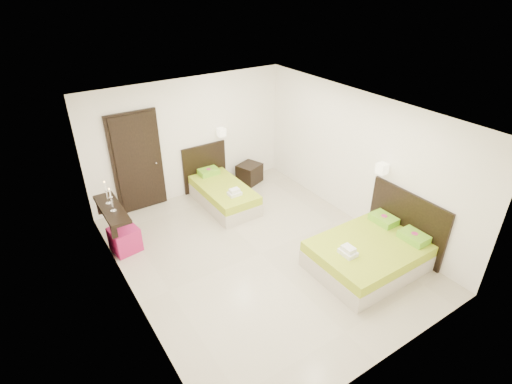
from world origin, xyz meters
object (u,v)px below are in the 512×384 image
nightstand (249,173)px  bed_single (222,192)px  ottoman (125,239)px  bed_double (371,252)px

nightstand → bed_single: bearing=-175.1°
bed_single → ottoman: bed_single is taller
nightstand → bed_double: bearing=-109.6°
bed_single → ottoman: size_ratio=3.83×
bed_double → ottoman: (-3.38, 2.74, -0.05)m
ottoman → bed_single: bearing=12.6°
bed_single → ottoman: 2.34m
bed_single → bed_double: 3.44m
ottoman → nightstand: bearing=16.9°
bed_double → nightstand: bed_double is taller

